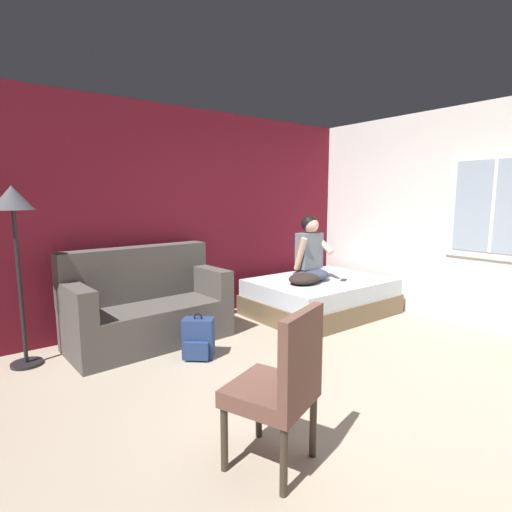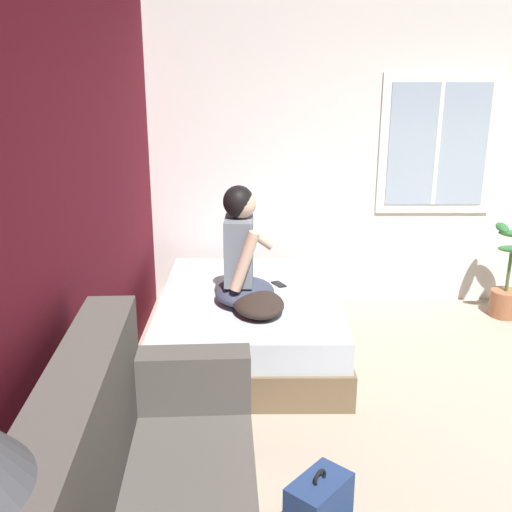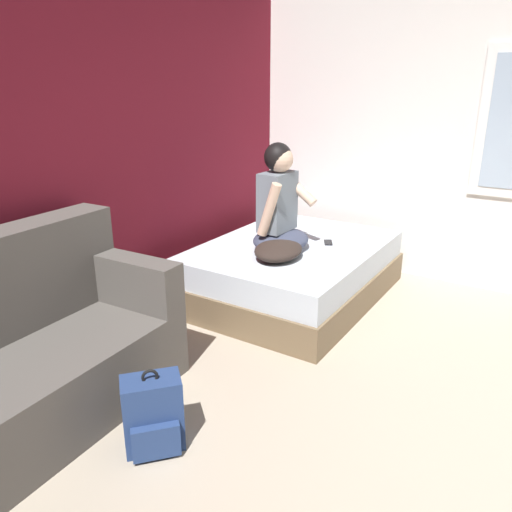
{
  "view_description": "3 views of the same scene",
  "coord_description": "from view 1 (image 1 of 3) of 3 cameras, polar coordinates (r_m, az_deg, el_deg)",
  "views": [
    {
      "loc": [
        -2.33,
        -1.62,
        1.6
      ],
      "look_at": [
        0.32,
        1.84,
        0.95
      ],
      "focal_mm": 28.0,
      "sensor_mm": 36.0,
      "label": 1
    },
    {
      "loc": [
        -2.69,
        2.05,
        2.15
      ],
      "look_at": [
        0.36,
        2.04,
        1.18
      ],
      "focal_mm": 42.0,
      "sensor_mm": 36.0,
      "label": 2
    },
    {
      "loc": [
        -1.99,
        0.15,
        1.82
      ],
      "look_at": [
        0.52,
        1.76,
        0.76
      ],
      "focal_mm": 35.0,
      "sensor_mm": 36.0,
      "label": 3
    }
  ],
  "objects": [
    {
      "name": "ground_plane",
      "position": [
        3.26,
        16.57,
        -21.27
      ],
      "size": [
        40.0,
        40.0,
        0.0
      ],
      "primitive_type": "plane",
      "color": "tan"
    },
    {
      "name": "throw_pillow",
      "position": [
        5.21,
        6.94,
        -3.2
      ],
      "size": [
        0.53,
        0.43,
        0.14
      ],
      "primitive_type": "ellipsoid",
      "rotation": [
        0.0,
        0.0,
        0.16
      ],
      "color": "#2D231E",
      "rests_on": "bed"
    },
    {
      "name": "side_chair",
      "position": [
        2.43,
        3.56,
        -17.65
      ],
      "size": [
        0.59,
        0.59,
        0.98
      ],
      "color": "#382D23",
      "rests_on": "ground"
    },
    {
      "name": "person_seated",
      "position": [
        5.39,
        7.73,
        0.27
      ],
      "size": [
        0.53,
        0.46,
        0.88
      ],
      "color": "#383D51",
      "rests_on": "bed"
    },
    {
      "name": "couch",
      "position": [
        4.6,
        -15.34,
        -7.01
      ],
      "size": [
        1.74,
        0.9,
        1.04
      ],
      "color": "#514C47",
      "rests_on": "ground"
    },
    {
      "name": "cell_phone",
      "position": [
        5.52,
        12.43,
        -3.36
      ],
      "size": [
        0.16,
        0.13,
        0.01
      ],
      "primitive_type": "cube",
      "rotation": [
        0.0,
        0.0,
        5.21
      ],
      "color": "black",
      "rests_on": "bed"
    },
    {
      "name": "floor_lamp",
      "position": [
        4.24,
        -31.33,
        4.95
      ],
      "size": [
        0.36,
        0.36,
        1.7
      ],
      "color": "black",
      "rests_on": "ground"
    },
    {
      "name": "backpack",
      "position": [
        4.1,
        -8.25,
        -11.68
      ],
      "size": [
        0.35,
        0.35,
        0.46
      ],
      "color": "navy",
      "rests_on": "ground"
    },
    {
      "name": "wall_back_accent",
      "position": [
        5.24,
        -11.04,
        5.6
      ],
      "size": [
        10.42,
        0.16,
        2.7
      ],
      "primitive_type": "cube",
      "color": "maroon",
      "rests_on": "ground"
    },
    {
      "name": "bed",
      "position": [
        5.58,
        9.17,
        -5.75
      ],
      "size": [
        1.85,
        1.38,
        0.48
      ],
      "color": "brown",
      "rests_on": "ground"
    }
  ]
}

